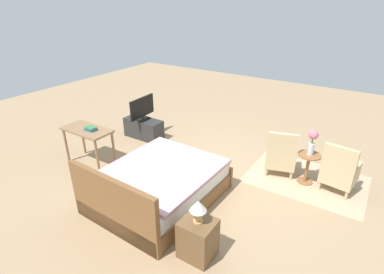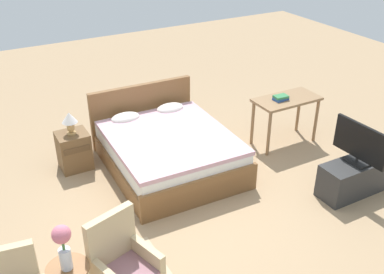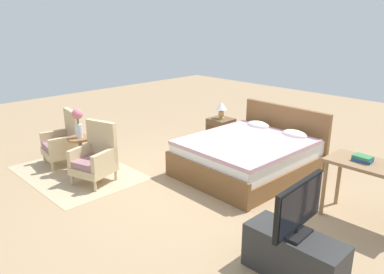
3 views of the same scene
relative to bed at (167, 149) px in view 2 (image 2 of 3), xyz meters
name	(u,v)px [view 2 (image 2 of 3)]	position (x,y,z in m)	size (l,w,h in m)	color
ground_plane	(190,205)	(-0.16, -1.00, -0.30)	(16.00, 16.00, 0.00)	#A38460
bed	(167,149)	(0.00, 0.00, 0.00)	(1.74, 2.12, 0.96)	brown
armchair_by_window_right	(124,267)	(-1.44, -1.98, 0.08)	(0.67, 0.67, 0.92)	#CCB284
flower_vase	(63,243)	(-1.95, -1.94, 0.58)	(0.17, 0.17, 0.48)	silver
nightstand	(74,150)	(-1.19, 0.64, -0.02)	(0.44, 0.41, 0.56)	brown
table_lamp	(70,120)	(-1.19, 0.64, 0.48)	(0.22, 0.22, 0.33)	tan
tv_stand	(353,178)	(1.88, -1.79, -0.06)	(0.96, 0.40, 0.47)	#2D2D2D
tv_flatscreen	(360,144)	(1.89, -1.79, 0.46)	(0.21, 0.81, 0.55)	black
vanity_desk	(286,105)	(1.97, -0.24, 0.36)	(1.04, 0.52, 0.77)	#8E6B47
book_stack	(281,98)	(1.84, -0.24, 0.51)	(0.23, 0.16, 0.07)	#284C8E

